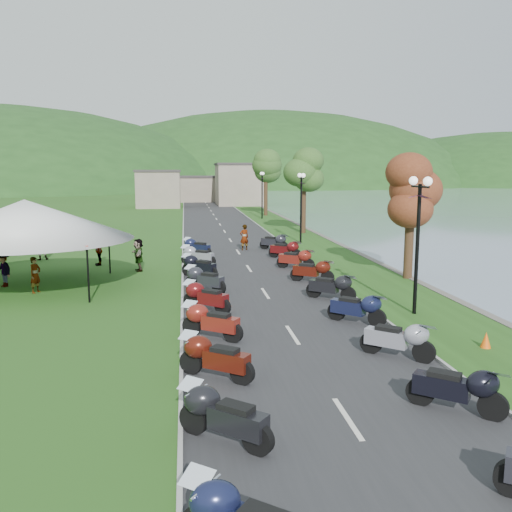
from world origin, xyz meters
name	(u,v)px	position (x,y,z in m)	size (l,w,h in m)	color
road	(230,240)	(0.00, 40.00, 0.01)	(7.00, 120.00, 0.02)	#2E2E30
hills_backdrop	(194,184)	(0.00, 200.00, 0.00)	(360.00, 120.00, 76.00)	#285621
far_building	(193,188)	(-2.00, 85.00, 2.50)	(18.00, 16.00, 5.00)	gray
moto_row_left	(218,359)	(-2.61, 12.60, 0.55)	(2.60, 42.40, 1.10)	#331411
moto_row_right	(342,297)	(2.44, 18.78, 0.55)	(2.60, 33.98, 1.10)	#331411
vendor_tent_main	(27,244)	(-10.41, 24.54, 2.00)	(6.27, 6.27, 4.00)	silver
tree_lakeside	(410,210)	(7.44, 24.38, 3.36)	(2.42, 2.42, 6.71)	#3F6B29
pedestrian_a	(36,293)	(-9.87, 23.52, 0.00)	(0.58, 0.42, 1.58)	slate
pedestrian_b	(41,260)	(-11.91, 32.57, 0.00)	(0.81, 0.45, 1.67)	slate
pedestrian_c	(4,287)	(-11.65, 24.97, 0.00)	(1.03, 0.43, 1.59)	slate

